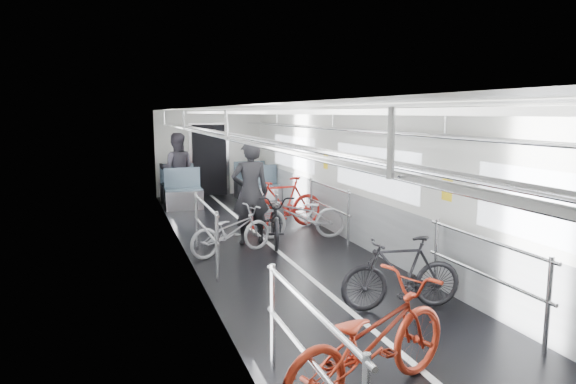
# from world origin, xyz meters

# --- Properties ---
(car_shell) EXTENTS (3.02, 14.01, 2.41)m
(car_shell) POSITION_xyz_m (0.00, 1.78, 1.13)
(car_shell) COLOR black
(car_shell) RESTS_ON ground
(bike_left_near) EXTENTS (1.98, 1.25, 0.98)m
(bike_left_near) POSITION_xyz_m (-0.66, -3.98, 0.49)
(bike_left_near) COLOR #A22913
(bike_left_near) RESTS_ON floor
(bike_left_far) EXTENTS (1.61, 0.98, 0.80)m
(bike_left_far) POSITION_xyz_m (-0.79, 0.65, 0.40)
(bike_left_far) COLOR #A4A3A8
(bike_left_far) RESTS_ON floor
(bike_right_near) EXTENTS (1.53, 0.66, 0.89)m
(bike_right_near) POSITION_xyz_m (0.60, -2.39, 0.45)
(bike_right_near) COLOR black
(bike_right_near) RESTS_ON floor
(bike_right_mid) EXTENTS (1.79, 0.93, 0.90)m
(bike_right_mid) POSITION_xyz_m (0.67, 1.27, 0.45)
(bike_right_mid) COLOR #A3A2A7
(bike_right_mid) RESTS_ON floor
(bike_right_far) EXTENTS (1.77, 0.66, 1.04)m
(bike_right_far) POSITION_xyz_m (0.65, 2.24, 0.52)
(bike_right_far) COLOR red
(bike_right_far) RESTS_ON floor
(bike_aisle) EXTENTS (1.03, 1.83, 0.91)m
(bike_aisle) POSITION_xyz_m (0.15, 1.14, 0.46)
(bike_aisle) COLOR black
(bike_aisle) RESTS_ON floor
(person_standing) EXTENTS (0.70, 0.48, 1.85)m
(person_standing) POSITION_xyz_m (-0.30, 1.24, 0.92)
(person_standing) COLOR black
(person_standing) RESTS_ON floor
(person_seated) EXTENTS (1.01, 0.85, 1.84)m
(person_seated) POSITION_xyz_m (-1.07, 5.66, 0.92)
(person_seated) COLOR #2E2B33
(person_seated) RESTS_ON floor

